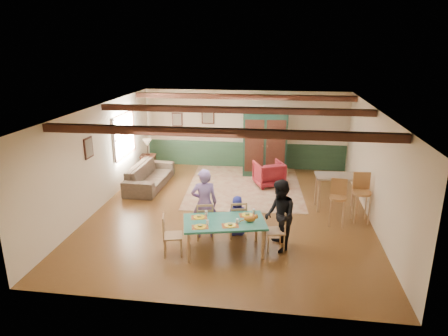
# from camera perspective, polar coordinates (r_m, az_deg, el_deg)

# --- Properties ---
(floor) EXTENTS (8.00, 8.00, 0.00)m
(floor) POSITION_cam_1_polar(r_m,az_deg,el_deg) (10.53, 0.96, -6.21)
(floor) COLOR #583418
(floor) RESTS_ON ground
(wall_back) EXTENTS (7.00, 0.02, 2.70)m
(wall_back) POSITION_cam_1_polar(r_m,az_deg,el_deg) (13.93, 3.03, 5.49)
(wall_back) COLOR beige
(wall_back) RESTS_ON floor
(wall_left) EXTENTS (0.02, 8.00, 2.70)m
(wall_left) POSITION_cam_1_polar(r_m,az_deg,el_deg) (11.04, -17.36, 1.53)
(wall_left) COLOR beige
(wall_left) RESTS_ON floor
(wall_right) EXTENTS (0.02, 8.00, 2.70)m
(wall_right) POSITION_cam_1_polar(r_m,az_deg,el_deg) (10.27, 20.77, 0.02)
(wall_right) COLOR beige
(wall_right) RESTS_ON floor
(ceiling) EXTENTS (7.00, 8.00, 0.02)m
(ceiling) POSITION_cam_1_polar(r_m,az_deg,el_deg) (9.77, 1.04, 8.46)
(ceiling) COLOR beige
(ceiling) RESTS_ON wall_back
(wainscot_back) EXTENTS (6.95, 0.03, 0.90)m
(wainscot_back) POSITION_cam_1_polar(r_m,az_deg,el_deg) (14.12, 2.96, 1.90)
(wainscot_back) COLOR #203B27
(wainscot_back) RESTS_ON floor
(ceiling_beam_front) EXTENTS (6.95, 0.16, 0.16)m
(ceiling_beam_front) POSITION_cam_1_polar(r_m,az_deg,el_deg) (7.55, -1.11, 5.10)
(ceiling_beam_front) COLOR black
(ceiling_beam_front) RESTS_ON ceiling
(ceiling_beam_mid) EXTENTS (6.95, 0.16, 0.16)m
(ceiling_beam_mid) POSITION_cam_1_polar(r_m,az_deg,el_deg) (10.18, 1.31, 8.30)
(ceiling_beam_mid) COLOR black
(ceiling_beam_mid) RESTS_ON ceiling
(ceiling_beam_back) EXTENTS (6.95, 0.16, 0.16)m
(ceiling_beam_back) POSITION_cam_1_polar(r_m,az_deg,el_deg) (12.74, 2.71, 10.12)
(ceiling_beam_back) COLOR black
(ceiling_beam_back) RESTS_ON ceiling
(window_left) EXTENTS (0.06, 1.60, 1.30)m
(window_left) POSITION_cam_1_polar(r_m,az_deg,el_deg) (12.48, -14.06, 4.53)
(window_left) COLOR white
(window_left) RESTS_ON wall_left
(picture_left_wall) EXTENTS (0.04, 0.42, 0.52)m
(picture_left_wall) POSITION_cam_1_polar(r_m,az_deg,el_deg) (10.40, -18.78, 2.74)
(picture_left_wall) COLOR gray
(picture_left_wall) RESTS_ON wall_left
(picture_back_a) EXTENTS (0.45, 0.04, 0.55)m
(picture_back_a) POSITION_cam_1_polar(r_m,az_deg,el_deg) (13.98, -2.31, 7.42)
(picture_back_a) COLOR gray
(picture_back_a) RESTS_ON wall_back
(picture_back_b) EXTENTS (0.38, 0.04, 0.48)m
(picture_back_b) POSITION_cam_1_polar(r_m,az_deg,el_deg) (14.24, -6.69, 6.89)
(picture_back_b) COLOR gray
(picture_back_b) RESTS_ON wall_back
(dining_table) EXTENTS (1.85, 1.31, 0.70)m
(dining_table) POSITION_cam_1_polar(r_m,az_deg,el_deg) (8.47, 0.05, -9.75)
(dining_table) COLOR #216855
(dining_table) RESTS_ON floor
(dining_chair_far_left) EXTENTS (0.48, 0.49, 0.89)m
(dining_chair_far_left) POSITION_cam_1_polar(r_m,az_deg,el_deg) (9.01, -2.77, -7.38)
(dining_chair_far_left) COLOR #A27951
(dining_chair_far_left) RESTS_ON floor
(dining_chair_far_right) EXTENTS (0.48, 0.49, 0.89)m
(dining_chair_far_right) POSITION_cam_1_polar(r_m,az_deg,el_deg) (9.08, 1.98, -7.19)
(dining_chair_far_right) COLOR #A27951
(dining_chair_far_right) RESTS_ON floor
(dining_chair_end_left) EXTENTS (0.49, 0.48, 0.89)m
(dining_chair_end_left) POSITION_cam_1_polar(r_m,az_deg,el_deg) (8.40, -7.34, -9.44)
(dining_chair_end_left) COLOR #A27951
(dining_chair_end_left) RESTS_ON floor
(dining_chair_end_right) EXTENTS (0.49, 0.48, 0.89)m
(dining_chair_end_right) POSITION_cam_1_polar(r_m,az_deg,el_deg) (8.60, 7.27, -8.79)
(dining_chair_end_right) COLOR #A27951
(dining_chair_end_right) RESTS_ON floor
(person_man) EXTENTS (0.66, 0.51, 1.61)m
(person_man) POSITION_cam_1_polar(r_m,az_deg,el_deg) (8.93, -2.83, -5.08)
(person_man) COLOR #7E60A5
(person_man) RESTS_ON floor
(person_woman) EXTENTS (0.75, 0.87, 1.54)m
(person_woman) POSITION_cam_1_polar(r_m,az_deg,el_deg) (8.48, 7.97, -6.77)
(person_woman) COLOR black
(person_woman) RESTS_ON floor
(person_child) EXTENTS (0.52, 0.40, 0.94)m
(person_child) POSITION_cam_1_polar(r_m,az_deg,el_deg) (9.13, 1.92, -6.85)
(person_child) COLOR navy
(person_child) RESTS_ON floor
(cat) EXTENTS (0.36, 0.21, 0.17)m
(cat) POSITION_cam_1_polar(r_m,az_deg,el_deg) (8.27, 3.69, -7.18)
(cat) COLOR orange
(cat) RESTS_ON dining_table
(place_setting_near_left) EXTENTS (0.43, 0.36, 0.11)m
(place_setting_near_left) POSITION_cam_1_polar(r_m,az_deg,el_deg) (8.05, -3.44, -8.09)
(place_setting_near_left) COLOR yellow
(place_setting_near_left) RESTS_ON dining_table
(place_setting_near_center) EXTENTS (0.43, 0.36, 0.11)m
(place_setting_near_center) POSITION_cam_1_polar(r_m,az_deg,el_deg) (8.10, 0.89, -7.92)
(place_setting_near_center) COLOR yellow
(place_setting_near_center) RESTS_ON dining_table
(place_setting_far_left) EXTENTS (0.43, 0.36, 0.11)m
(place_setting_far_left) POSITION_cam_1_polar(r_m,az_deg,el_deg) (8.48, -3.58, -6.74)
(place_setting_far_left) COLOR yellow
(place_setting_far_left) RESTS_ON dining_table
(place_setting_far_right) EXTENTS (0.43, 0.36, 0.11)m
(place_setting_far_right) POSITION_cam_1_polar(r_m,az_deg,el_deg) (8.57, 3.33, -6.46)
(place_setting_far_right) COLOR yellow
(place_setting_far_right) RESTS_ON dining_table
(area_rug) EXTENTS (3.67, 4.26, 0.01)m
(area_rug) POSITION_cam_1_polar(r_m,az_deg,el_deg) (12.34, 2.95, -2.58)
(area_rug) COLOR #C3B78D
(area_rug) RESTS_ON floor
(armoire) EXTENTS (1.60, 0.72, 2.21)m
(armoire) POSITION_cam_1_polar(r_m,az_deg,el_deg) (13.15, 5.85, 3.61)
(armoire) COLOR #132F23
(armoire) RESTS_ON floor
(armchair) EXTENTS (1.08, 1.09, 0.76)m
(armchair) POSITION_cam_1_polar(r_m,az_deg,el_deg) (12.35, 6.43, -0.82)
(armchair) COLOR #56111B
(armchair) RESTS_ON floor
(sofa) EXTENTS (0.95, 2.37, 0.69)m
(sofa) POSITION_cam_1_polar(r_m,az_deg,el_deg) (12.44, -10.55, -1.05)
(sofa) COLOR #423429
(sofa) RESTS_ON floor
(end_table) EXTENTS (0.55, 0.55, 0.60)m
(end_table) POSITION_cam_1_polar(r_m,az_deg,el_deg) (13.82, -10.76, 0.61)
(end_table) COLOR black
(end_table) RESTS_ON floor
(table_lamp) EXTENTS (0.34, 0.34, 0.55)m
(table_lamp) POSITION_cam_1_polar(r_m,az_deg,el_deg) (13.66, -10.89, 2.93)
(table_lamp) COLOR tan
(table_lamp) RESTS_ON end_table
(counter_table) EXTENTS (1.17, 0.73, 0.94)m
(counter_table) POSITION_cam_1_polar(r_m,az_deg,el_deg) (10.92, 15.78, -3.36)
(counter_table) COLOR tan
(counter_table) RESTS_ON floor
(bar_stool_left) EXTENTS (0.46, 0.49, 1.13)m
(bar_stool_left) POSITION_cam_1_polar(r_m,az_deg,el_deg) (9.94, 15.91, -4.86)
(bar_stool_left) COLOR #A97441
(bar_stool_left) RESTS_ON floor
(bar_stool_right) EXTENTS (0.45, 0.49, 1.22)m
(bar_stool_right) POSITION_cam_1_polar(r_m,az_deg,el_deg) (10.28, 19.06, -4.14)
(bar_stool_right) COLOR #A97441
(bar_stool_right) RESTS_ON floor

